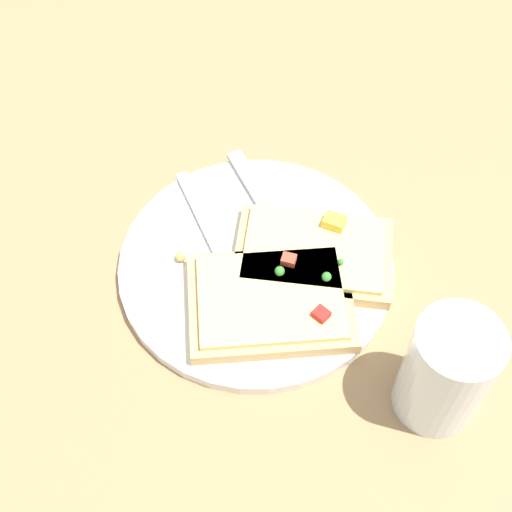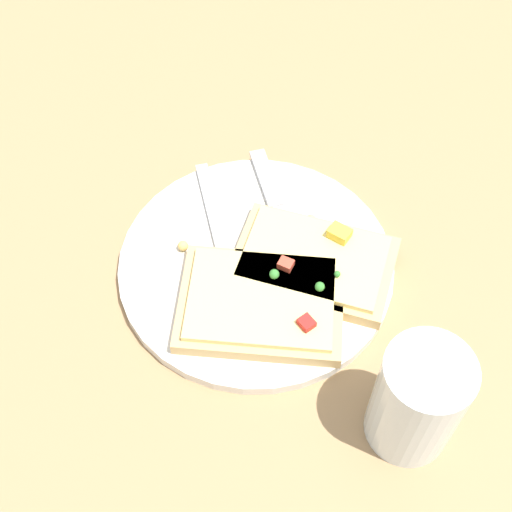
% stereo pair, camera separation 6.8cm
% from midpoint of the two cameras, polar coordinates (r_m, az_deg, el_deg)
% --- Properties ---
extents(ground_plane, '(4.00, 4.00, 0.00)m').
position_cam_midpoint_polar(ground_plane, '(0.70, -2.78, -1.22)').
color(ground_plane, '#9E7A51').
extents(plate, '(0.27, 0.27, 0.01)m').
position_cam_midpoint_polar(plate, '(0.70, -2.80, -0.95)').
color(plate, silver).
rests_on(plate, ground).
extents(fork, '(0.08, 0.21, 0.01)m').
position_cam_midpoint_polar(fork, '(0.69, -5.52, -0.44)').
color(fork, '#B7B7BC').
rests_on(fork, plate).
extents(knife, '(0.07, 0.21, 0.01)m').
position_cam_midpoint_polar(knife, '(0.73, -1.70, 3.44)').
color(knife, '#B7B7BC').
rests_on(knife, plate).
extents(pizza_slice_main, '(0.19, 0.18, 0.03)m').
position_cam_midpoint_polar(pizza_slice_main, '(0.66, -1.78, -3.85)').
color(pizza_slice_main, tan).
rests_on(pizza_slice_main, plate).
extents(pizza_slice_corner, '(0.18, 0.18, 0.03)m').
position_cam_midpoint_polar(pizza_slice_corner, '(0.69, 1.79, 0.02)').
color(pizza_slice_corner, tan).
rests_on(pizza_slice_corner, plate).
extents(crumb_scatter, '(0.14, 0.04, 0.01)m').
position_cam_midpoint_polar(crumb_scatter, '(0.71, -3.43, 1.71)').
color(crumb_scatter, '#DFB35E').
rests_on(crumb_scatter, plate).
extents(drinking_glass, '(0.07, 0.07, 0.11)m').
position_cam_midpoint_polar(drinking_glass, '(0.60, 11.80, -9.32)').
color(drinking_glass, silver).
rests_on(drinking_glass, ground).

